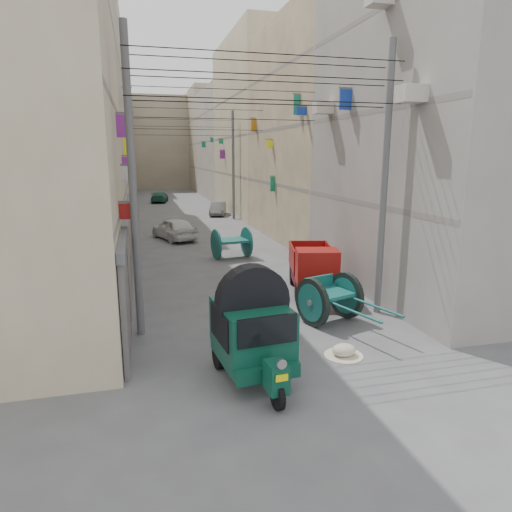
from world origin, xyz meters
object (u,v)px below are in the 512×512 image
object	(u,v)px
horse	(254,292)
auto_rickshaw	(253,328)
second_cart	(231,242)
distant_car_green	(160,197)
feed_sack	(344,350)
distant_car_grey	(218,209)
tonga_cart	(330,298)
mini_truck	(314,271)
distant_car_white	(174,229)

from	to	relation	value
horse	auto_rickshaw	bearing A→B (deg)	55.74
second_cart	distant_car_green	bearing A→B (deg)	84.72
feed_sack	horse	xyz separation A→B (m)	(-1.40, 3.40, 0.58)
auto_rickshaw	distant_car_green	distance (m)	39.51
horse	distant_car_grey	xyz separation A→B (m)	(2.99, 23.81, -0.19)
tonga_cart	mini_truck	bearing A→B (deg)	60.94
mini_truck	feed_sack	xyz separation A→B (m)	(-1.12, -4.87, -0.70)
feed_sack	mini_truck	bearing A→B (deg)	77.06
feed_sack	distant_car_white	size ratio (longest dim) A/B	0.16
second_cart	distant_car_grey	xyz separation A→B (m)	(2.09, 15.85, -0.23)
auto_rickshaw	horse	distance (m)	4.05
mini_truck	distant_car_white	world-z (taller)	mini_truck
auto_rickshaw	feed_sack	xyz separation A→B (m)	(2.43, 0.49, -1.00)
tonga_cart	second_cart	world-z (taller)	second_cart
auto_rickshaw	horse	size ratio (longest dim) A/B	1.65
second_cart	distant_car_green	world-z (taller)	second_cart
auto_rickshaw	distant_car_grey	world-z (taller)	auto_rickshaw
second_cart	distant_car_green	size ratio (longest dim) A/B	0.49
auto_rickshaw	distant_car_white	size ratio (longest dim) A/B	0.75
horse	distant_car_green	bearing A→B (deg)	-107.62
distant_car_green	second_cart	bearing A→B (deg)	102.96
feed_sack	distant_car_grey	distance (m)	27.26
feed_sack	distant_car_grey	world-z (taller)	distant_car_grey
distant_car_green	tonga_cart	bearing A→B (deg)	103.63
distant_car_grey	tonga_cart	bearing A→B (deg)	-77.49
distant_car_green	distant_car_grey	bearing A→B (deg)	117.94
tonga_cart	feed_sack	distance (m)	2.44
horse	distant_car_white	world-z (taller)	horse
tonga_cart	auto_rickshaw	bearing A→B (deg)	-155.11
auto_rickshaw	tonga_cart	xyz separation A→B (m)	(3.03, 2.78, -0.42)
tonga_cart	horse	xyz separation A→B (m)	(-2.00, 1.11, -0.01)
distant_car_white	distant_car_green	bearing A→B (deg)	-110.37
mini_truck	feed_sack	world-z (taller)	mini_truck
tonga_cart	horse	size ratio (longest dim) A/B	1.93
horse	distant_car_grey	size ratio (longest dim) A/B	0.53
tonga_cart	distant_car_grey	size ratio (longest dim) A/B	1.02
distant_car_grey	distant_car_green	bearing A→B (deg)	123.93
tonga_cart	second_cart	bearing A→B (deg)	79.20
second_cart	tonga_cart	bearing A→B (deg)	-92.56
second_cart	feed_sack	bearing A→B (deg)	-96.95
mini_truck	second_cart	world-z (taller)	mini_truck
mini_truck	distant_car_green	size ratio (longest dim) A/B	0.90
distant_car_grey	second_cart	bearing A→B (deg)	-82.71
auto_rickshaw	mini_truck	distance (m)	6.44
distant_car_green	mini_truck	bearing A→B (deg)	104.86
auto_rickshaw	second_cart	size ratio (longest dim) A/B	1.53
mini_truck	feed_sack	distance (m)	5.05
horse	mini_truck	bearing A→B (deg)	-169.05
mini_truck	tonga_cart	bearing A→B (deg)	-87.59
mini_truck	horse	size ratio (longest dim) A/B	1.98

